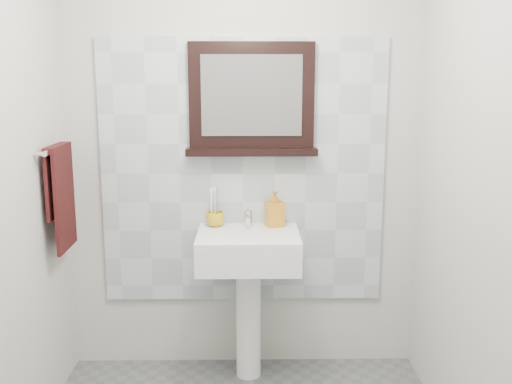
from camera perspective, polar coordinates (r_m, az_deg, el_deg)
The scene contains 11 objects.
back_wall at distance 3.38m, azimuth -1.26°, elevation 3.52°, with size 2.00×0.01×2.50m, color beige.
front_wall at distance 1.24m, azimuth -1.98°, elevation -10.72°, with size 2.00×0.01×2.50m, color beige.
right_wall at distance 2.50m, azimuth 22.14°, elevation -0.21°, with size 0.01×2.20×2.50m, color beige.
splashback at distance 3.39m, azimuth -1.25°, elevation 1.81°, with size 1.60×0.02×1.50m, color #B0BABF.
pedestal_sink at distance 3.29m, azimuth -0.74°, elevation -6.97°, with size 0.55×0.44×0.96m.
toothbrush_cup at distance 3.37m, azimuth -3.93°, elevation -2.59°, with size 0.10×0.10×0.08m, color gold.
toothbrushes at distance 3.35m, azimuth -3.96°, elevation -1.23°, with size 0.05×0.04×0.21m.
soap_dispenser at distance 3.35m, azimuth 1.78°, elevation -1.55°, with size 0.09×0.09×0.21m, color #BE5816.
framed_mirror at distance 3.32m, azimuth -0.42°, elevation 8.60°, with size 0.73×0.11×0.62m.
towel_bar at distance 3.22m, azimuth -18.47°, elevation 3.93°, with size 0.07×0.40×0.03m.
hand_towel at distance 3.25m, azimuth -18.11°, elevation 0.26°, with size 0.06×0.30×0.55m.
Camera 1 is at (0.03, -2.25, 1.72)m, focal length 42.00 mm.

